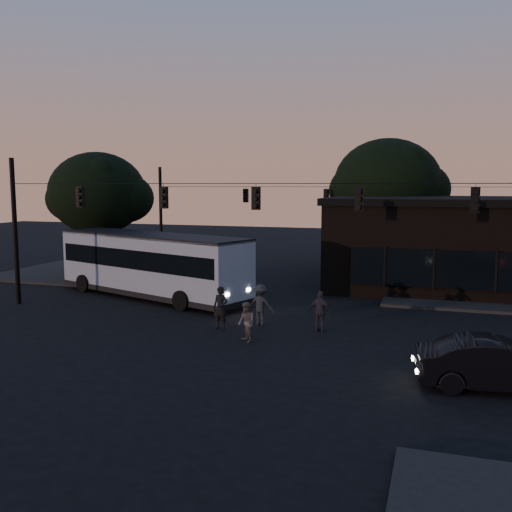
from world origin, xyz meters
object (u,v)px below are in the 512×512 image
(bus, at_px, (151,262))
(pedestrian_c, at_px, (321,311))
(pedestrian_b, at_px, (246,322))
(building, at_px, (462,243))
(pedestrian_d, at_px, (261,305))
(car, at_px, (499,365))
(pedestrian_a, at_px, (221,308))

(bus, xyz_separation_m, pedestrian_c, (10.31, -4.42, -1.09))
(pedestrian_b, height_order, pedestrian_c, pedestrian_c)
(building, distance_m, pedestrian_d, 15.24)
(pedestrian_d, bearing_deg, bus, -30.39)
(building, height_order, pedestrian_c, building)
(pedestrian_b, relative_size, pedestrian_d, 0.87)
(car, height_order, pedestrian_b, pedestrian_b)
(pedestrian_c, xyz_separation_m, pedestrian_d, (-2.75, 0.31, 0.04))
(pedestrian_b, relative_size, pedestrian_c, 0.91)
(building, distance_m, car, 17.98)
(building, xyz_separation_m, pedestrian_b, (-8.35, -15.21, -1.92))
(car, bearing_deg, pedestrian_c, 43.77)
(building, bearing_deg, bus, -152.84)
(car, bearing_deg, pedestrian_d, 51.65)
(bus, distance_m, pedestrian_c, 11.27)
(pedestrian_d, bearing_deg, pedestrian_b, 94.18)
(car, bearing_deg, pedestrian_b, 65.64)
(bus, distance_m, pedestrian_a, 8.19)
(pedestrian_b, xyz_separation_m, pedestrian_d, (-0.30, 2.79, 0.12))
(pedestrian_b, bearing_deg, car, 32.35)
(pedestrian_a, bearing_deg, pedestrian_b, -36.90)
(building, height_order, pedestrian_d, building)
(pedestrian_c, bearing_deg, bus, -10.01)
(car, relative_size, pedestrian_b, 3.01)
(pedestrian_c, bearing_deg, pedestrian_d, 6.84)
(bus, xyz_separation_m, pedestrian_b, (7.86, -6.90, -1.17))
(bus, relative_size, pedestrian_c, 7.26)
(building, relative_size, car, 3.23)
(pedestrian_c, bearing_deg, building, -101.66)
(building, distance_m, bus, 18.23)
(bus, distance_m, pedestrian_d, 8.67)
(bus, relative_size, pedestrian_b, 7.97)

